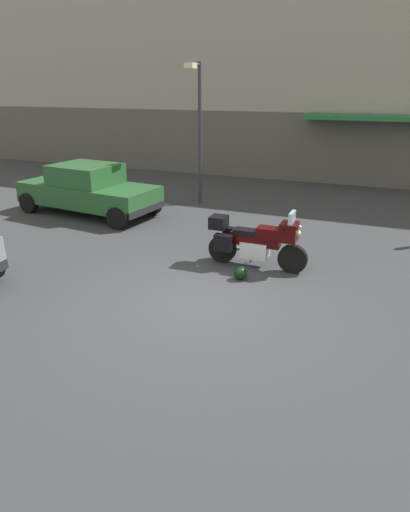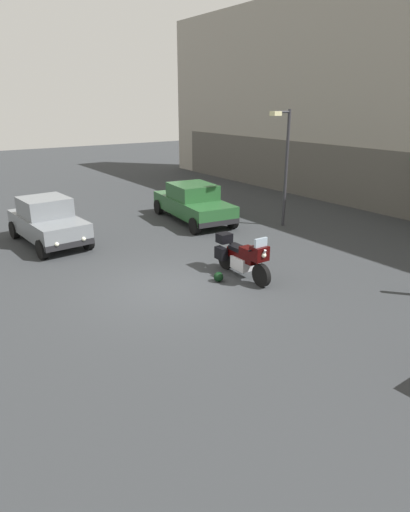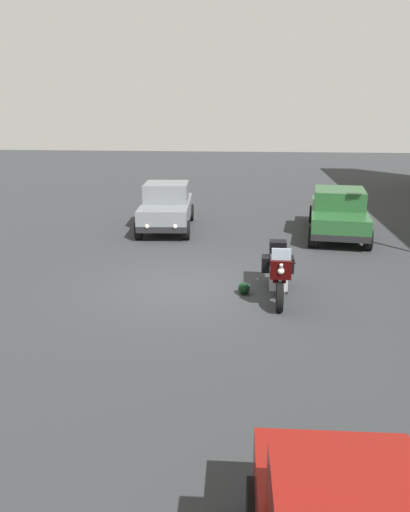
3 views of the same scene
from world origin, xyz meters
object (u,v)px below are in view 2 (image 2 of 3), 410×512
object	(u,v)px
helmet	(218,277)
streetlamp_curbside	(284,157)
motorcycle	(242,256)
car_sedan_far	(193,203)
car_hatchback_near	(48,221)

from	to	relation	value
helmet	streetlamp_curbside	xyz separation A→B (m)	(-3.27, 5.51, 2.63)
motorcycle	car_sedan_far	distance (m)	6.50
car_hatchback_near	car_sedan_far	bearing A→B (deg)	83.20
car_hatchback_near	streetlamp_curbside	bearing A→B (deg)	66.11
helmet	car_hatchback_near	xyz separation A→B (m)	(-6.27, -2.88, 0.67)
helmet	car_hatchback_near	world-z (taller)	car_hatchback_near
helmet	car_sedan_far	world-z (taller)	car_sedan_far
car_hatchback_near	helmet	bearing A→B (deg)	20.46
motorcycle	car_sedan_far	xyz separation A→B (m)	(-6.08, 2.29, 0.16)
motorcycle	car_hatchback_near	distance (m)	7.33
motorcycle	streetlamp_curbside	xyz separation A→B (m)	(-3.35, 4.73, 2.15)
helmet	car_sedan_far	distance (m)	6.77
car_hatchback_near	motorcycle	bearing A→B (deg)	25.72
motorcycle	helmet	distance (m)	0.92
helmet	car_hatchback_near	size ratio (longest dim) A/B	0.07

